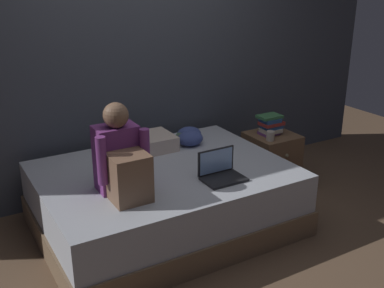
{
  "coord_description": "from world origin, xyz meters",
  "views": [
    {
      "loc": [
        -1.74,
        -2.79,
        2.03
      ],
      "look_at": [
        -0.05,
        0.1,
        0.77
      ],
      "focal_mm": 43.71,
      "sensor_mm": 36.0,
      "label": 1
    }
  ],
  "objects_px": {
    "bed": "(164,198)",
    "nightstand": "(271,159)",
    "person_sitting": "(121,160)",
    "book_stack": "(270,125)",
    "laptop": "(221,172)",
    "clothes_pile": "(189,136)",
    "mug": "(270,136)",
    "pillow": "(142,144)"
  },
  "relations": [
    {
      "from": "bed",
      "to": "nightstand",
      "type": "relative_size",
      "value": 3.82
    },
    {
      "from": "person_sitting",
      "to": "book_stack",
      "type": "xyz_separation_m",
      "value": [
        1.72,
        0.46,
        -0.15
      ]
    },
    {
      "from": "person_sitting",
      "to": "laptop",
      "type": "height_order",
      "value": "person_sitting"
    },
    {
      "from": "bed",
      "to": "laptop",
      "type": "bearing_deg",
      "value": -52.47
    },
    {
      "from": "person_sitting",
      "to": "clothes_pile",
      "type": "xyz_separation_m",
      "value": [
        0.93,
        0.67,
        -0.19
      ]
    },
    {
      "from": "bed",
      "to": "book_stack",
      "type": "relative_size",
      "value": 8.34
    },
    {
      "from": "nightstand",
      "to": "laptop",
      "type": "height_order",
      "value": "laptop"
    },
    {
      "from": "mug",
      "to": "nightstand",
      "type": "bearing_deg",
      "value": 42.69
    },
    {
      "from": "nightstand",
      "to": "mug",
      "type": "distance_m",
      "value": 0.35
    },
    {
      "from": "pillow",
      "to": "laptop",
      "type": "bearing_deg",
      "value": -71.71
    },
    {
      "from": "bed",
      "to": "nightstand",
      "type": "height_order",
      "value": "bed"
    },
    {
      "from": "mug",
      "to": "pillow",
      "type": "bearing_deg",
      "value": 162.88
    },
    {
      "from": "pillow",
      "to": "clothes_pile",
      "type": "distance_m",
      "value": 0.46
    },
    {
      "from": "pillow",
      "to": "mug",
      "type": "distance_m",
      "value": 1.21
    },
    {
      "from": "book_stack",
      "to": "mug",
      "type": "relative_size",
      "value": 2.67
    },
    {
      "from": "person_sitting",
      "to": "pillow",
      "type": "bearing_deg",
      "value": 55.86
    },
    {
      "from": "mug",
      "to": "bed",
      "type": "bearing_deg",
      "value": -175.34
    },
    {
      "from": "book_stack",
      "to": "clothes_pile",
      "type": "bearing_deg",
      "value": 165.63
    },
    {
      "from": "pillow",
      "to": "book_stack",
      "type": "height_order",
      "value": "book_stack"
    },
    {
      "from": "clothes_pile",
      "to": "person_sitting",
      "type": "bearing_deg",
      "value": -144.35
    },
    {
      "from": "mug",
      "to": "clothes_pile",
      "type": "bearing_deg",
      "value": 154.14
    },
    {
      "from": "mug",
      "to": "clothes_pile",
      "type": "height_order",
      "value": "clothes_pile"
    },
    {
      "from": "pillow",
      "to": "clothes_pile",
      "type": "relative_size",
      "value": 1.76
    },
    {
      "from": "person_sitting",
      "to": "pillow",
      "type": "relative_size",
      "value": 1.17
    },
    {
      "from": "book_stack",
      "to": "clothes_pile",
      "type": "relative_size",
      "value": 0.75
    },
    {
      "from": "nightstand",
      "to": "book_stack",
      "type": "xyz_separation_m",
      "value": [
        -0.03,
        0.01,
        0.36
      ]
    },
    {
      "from": "person_sitting",
      "to": "book_stack",
      "type": "distance_m",
      "value": 1.79
    },
    {
      "from": "clothes_pile",
      "to": "book_stack",
      "type": "bearing_deg",
      "value": -14.37
    },
    {
      "from": "book_stack",
      "to": "mug",
      "type": "height_order",
      "value": "book_stack"
    },
    {
      "from": "laptop",
      "to": "clothes_pile",
      "type": "height_order",
      "value": "laptop"
    },
    {
      "from": "laptop",
      "to": "book_stack",
      "type": "xyz_separation_m",
      "value": [
        0.98,
        0.61,
        0.05
      ]
    },
    {
      "from": "book_stack",
      "to": "mug",
      "type": "distance_m",
      "value": 0.18
    },
    {
      "from": "person_sitting",
      "to": "clothes_pile",
      "type": "bearing_deg",
      "value": 35.65
    },
    {
      "from": "laptop",
      "to": "clothes_pile",
      "type": "bearing_deg",
      "value": 76.97
    },
    {
      "from": "pillow",
      "to": "nightstand",
      "type": "bearing_deg",
      "value": -10.38
    },
    {
      "from": "mug",
      "to": "clothes_pile",
      "type": "distance_m",
      "value": 0.77
    },
    {
      "from": "nightstand",
      "to": "mug",
      "type": "relative_size",
      "value": 5.82
    },
    {
      "from": "pillow",
      "to": "book_stack",
      "type": "distance_m",
      "value": 1.28
    },
    {
      "from": "bed",
      "to": "nightstand",
      "type": "bearing_deg",
      "value": 9.4
    },
    {
      "from": "nightstand",
      "to": "person_sitting",
      "type": "relative_size",
      "value": 0.8
    },
    {
      "from": "person_sitting",
      "to": "pillow",
      "type": "distance_m",
      "value": 0.85
    },
    {
      "from": "nightstand",
      "to": "book_stack",
      "type": "relative_size",
      "value": 2.18
    }
  ]
}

